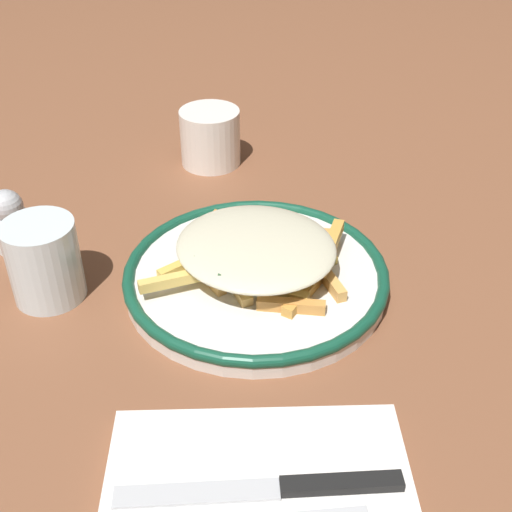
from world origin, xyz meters
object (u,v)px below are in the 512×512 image
Objects in this scene: fries_heap at (261,249)px; napkin at (259,497)px; water_glass at (44,261)px; salt_shaker at (9,221)px; coffee_mug at (210,137)px; knife at (285,488)px; plate at (256,276)px.

fries_heap reaches higher than napkin.
water_glass is at bearing 42.58° from napkin.
napkin is at bearing -137.42° from water_glass.
coffee_mug is at bearing -43.83° from salt_shaker.
napkin is 0.32m from water_glass.
napkin is 1.08× the size of knife.
fries_heap is (0.00, -0.00, 0.03)m from plate.
napkin is at bearing -179.36° from fries_heap.
water_glass is 0.10m from salt_shaker.
fries_heap is at bearing 4.79° from knife.
salt_shaker is (0.06, 0.27, 0.02)m from plate.
knife is 0.34m from water_glass.
knife is at bearing -169.90° from coffee_mug.
water_glass reaches higher than napkin.
water_glass reaches higher than plate.
salt_shaker is at bearing 78.10° from fries_heap.
fries_heap is at bearing -53.33° from plate.
plate reaches higher than napkin.
fries_heap is 2.66× the size of water_glass.
knife is 1.98× the size of coffee_mug.
water_glass is 1.15× the size of salt_shaker.
plate is 2.58× the size of coffee_mug.
salt_shaker is at bearing 77.16° from plate.
plate is 0.28m from salt_shaker.
knife is at bearing -134.86° from water_glass.
plate is at bearing 126.67° from fries_heap.
fries_heap is at bearing 0.64° from napkin.
coffee_mug is (0.27, 0.07, -0.01)m from fries_heap.
fries_heap is 0.22m from water_glass.
plate is at bearing 1.75° from napkin.
napkin is 3.08× the size of salt_shaker.
coffee_mug is at bearing 8.10° from napkin.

